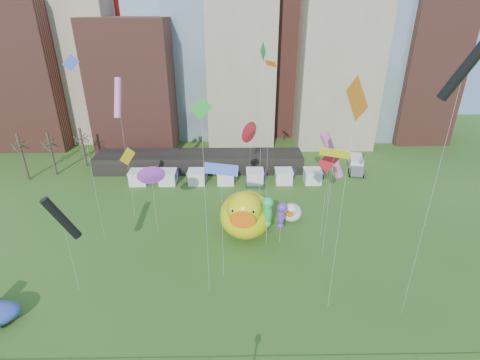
{
  "coord_description": "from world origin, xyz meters",
  "views": [
    {
      "loc": [
        2.53,
        -20.39,
        27.33
      ],
      "look_at": [
        3.06,
        11.88,
        12.0
      ],
      "focal_mm": 27.0,
      "sensor_mm": 36.0,
      "label": 1
    }
  ],
  "objects_px": {
    "seahorse_purple": "(281,214)",
    "big_duck": "(246,213)",
    "seahorse_green": "(268,210)",
    "box_truck": "(356,164)",
    "small_duck": "(291,212)"
  },
  "relations": [
    {
      "from": "seahorse_green",
      "to": "box_truck",
      "type": "relative_size",
      "value": 1.02
    },
    {
      "from": "big_duck",
      "to": "seahorse_purple",
      "type": "relative_size",
      "value": 1.72
    },
    {
      "from": "small_duck",
      "to": "big_duck",
      "type": "bearing_deg",
      "value": -134.02
    },
    {
      "from": "big_duck",
      "to": "seahorse_green",
      "type": "xyz_separation_m",
      "value": [
        2.64,
        -1.87,
        1.56
      ]
    },
    {
      "from": "small_duck",
      "to": "seahorse_green",
      "type": "relative_size",
      "value": 0.65
    },
    {
      "from": "seahorse_purple",
      "to": "big_duck",
      "type": "bearing_deg",
      "value": 139.11
    },
    {
      "from": "big_duck",
      "to": "small_duck",
      "type": "xyz_separation_m",
      "value": [
        6.55,
        3.58,
        -1.97
      ]
    },
    {
      "from": "big_duck",
      "to": "seahorse_green",
      "type": "bearing_deg",
      "value": -28.26
    },
    {
      "from": "seahorse_purple",
      "to": "box_truck",
      "type": "xyz_separation_m",
      "value": [
        16.69,
        22.49,
        -2.89
      ]
    },
    {
      "from": "box_truck",
      "to": "big_duck",
      "type": "bearing_deg",
      "value": -122.76
    },
    {
      "from": "small_duck",
      "to": "seahorse_green",
      "type": "bearing_deg",
      "value": -108.34
    },
    {
      "from": "seahorse_green",
      "to": "small_duck",
      "type": "bearing_deg",
      "value": 62.8
    },
    {
      "from": "seahorse_purple",
      "to": "small_duck",
      "type": "bearing_deg",
      "value": 47.2
    },
    {
      "from": "big_duck",
      "to": "small_duck",
      "type": "bearing_deg",
      "value": 35.72
    },
    {
      "from": "seahorse_purple",
      "to": "box_truck",
      "type": "height_order",
      "value": "seahorse_purple"
    }
  ]
}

